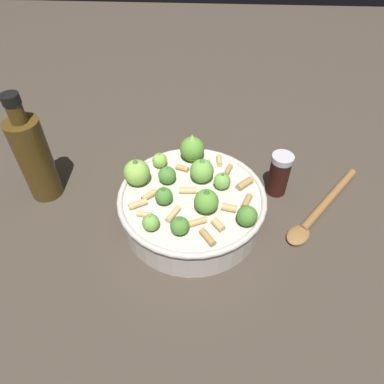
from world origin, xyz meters
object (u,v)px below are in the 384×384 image
olive_oil_bottle (34,157)px  wooden_spoon (321,209)px  cooking_pan (191,203)px  pepper_shaker (279,174)px

olive_oil_bottle → wooden_spoon: (0.53, -0.02, -0.08)m
cooking_pan → olive_oil_bottle: (-0.29, 0.05, 0.05)m
pepper_shaker → olive_oil_bottle: size_ratio=0.41×
cooking_pan → pepper_shaker: size_ratio=2.89×
pepper_shaker → olive_oil_bottle: (-0.45, -0.03, 0.04)m
pepper_shaker → wooden_spoon: 0.10m
cooking_pan → olive_oil_bottle: size_ratio=1.20×
pepper_shaker → olive_oil_bottle: olive_oil_bottle is taller
pepper_shaker → wooden_spoon: size_ratio=0.44×
pepper_shaker → cooking_pan: bearing=-153.9°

